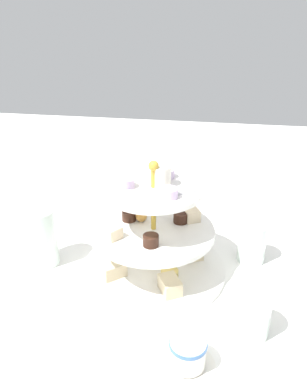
{
  "coord_description": "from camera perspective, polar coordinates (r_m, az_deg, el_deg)",
  "views": [
    {
      "loc": [
        0.12,
        -0.69,
        0.52
      ],
      "look_at": [
        0.0,
        0.0,
        0.18
      ],
      "focal_mm": 37.26,
      "sensor_mm": 36.0,
      "label": 1
    }
  ],
  "objects": [
    {
      "name": "water_glass_tall_right",
      "position": [
        0.89,
        -15.83,
        -6.25
      ],
      "size": [
        0.07,
        0.07,
        0.13
      ],
      "primitive_type": "cylinder",
      "color": "silver",
      "rests_on": "ground_plane"
    },
    {
      "name": "water_glass_short_left",
      "position": [
        0.72,
        13.82,
        -16.58
      ],
      "size": [
        0.06,
        0.06,
        0.08
      ],
      "primitive_type": "cylinder",
      "color": "silver",
      "rests_on": "ground_plane"
    },
    {
      "name": "water_glass_mid_back",
      "position": [
        0.9,
        13.93,
        -6.98
      ],
      "size": [
        0.06,
        0.06,
        0.09
      ],
      "primitive_type": "cylinder",
      "color": "silver",
      "rests_on": "ground_plane"
    },
    {
      "name": "butter_knife_right",
      "position": [
        0.7,
        -14.52,
        -22.5
      ],
      "size": [
        0.16,
        0.09,
        0.0
      ],
      "primitive_type": "cube",
      "rotation": [
        0.0,
        0.0,
        5.83
      ],
      "color": "silver",
      "rests_on": "ground_plane"
    },
    {
      "name": "butter_knife_left",
      "position": [
        1.11,
        -0.75,
        -2.08
      ],
      "size": [
        0.17,
        0.03,
        0.0
      ],
      "primitive_type": "cube",
      "rotation": [
        0.0,
        0.0,
        3.25
      ],
      "color": "silver",
      "rests_on": "ground_plane"
    },
    {
      "name": "tiered_serving_stand",
      "position": [
        0.82,
        0.03,
        -6.79
      ],
      "size": [
        0.3,
        0.3,
        0.25
      ],
      "color": "white",
      "rests_on": "ground_plane"
    },
    {
      "name": "teacup_with_saucer",
      "position": [
        0.67,
        4.9,
        -22.2
      ],
      "size": [
        0.09,
        0.09,
        0.05
      ],
      "color": "white",
      "rests_on": "ground_plane"
    },
    {
      "name": "ground_plane",
      "position": [
        0.87,
        0.0,
        -11.12
      ],
      "size": [
        2.4,
        2.4,
        0.0
      ],
      "primitive_type": "plane",
      "color": "white"
    }
  ]
}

